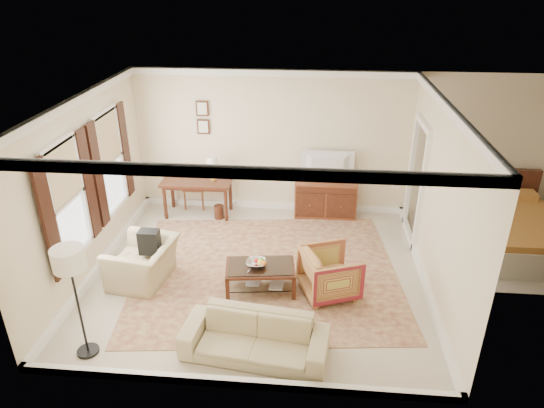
% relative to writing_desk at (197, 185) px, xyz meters
% --- Properties ---
extents(room_shell, '(5.51, 5.01, 2.91)m').
position_rel_writing_desk_xyz_m(room_shell, '(1.48, -2.05, 1.82)').
color(room_shell, beige).
rests_on(room_shell, ground).
extents(annex_bedroom, '(3.00, 2.70, 2.90)m').
position_rel_writing_desk_xyz_m(annex_bedroom, '(5.97, -0.90, -0.31)').
color(annex_bedroom, beige).
rests_on(annex_bedroom, ground).
extents(window_front, '(0.12, 1.56, 1.80)m').
position_rel_writing_desk_xyz_m(window_front, '(-1.22, -2.75, 0.90)').
color(window_front, '#CCB284').
rests_on(window_front, room_shell).
extents(window_rear, '(0.12, 1.56, 1.80)m').
position_rel_writing_desk_xyz_m(window_rear, '(-1.22, -1.15, 0.90)').
color(window_rear, '#CCB284').
rests_on(window_rear, room_shell).
extents(doorway, '(0.10, 1.12, 2.25)m').
position_rel_writing_desk_xyz_m(doorway, '(4.19, -0.55, 0.42)').
color(doorway, white).
rests_on(doorway, room_shell).
extents(rug, '(4.71, 4.16, 0.01)m').
position_rel_writing_desk_xyz_m(rug, '(1.60, -2.00, -0.65)').
color(rug, maroon).
rests_on(rug, room_shell).
extents(writing_desk, '(1.40, 0.70, 0.76)m').
position_rel_writing_desk_xyz_m(writing_desk, '(0.00, 0.00, 0.00)').
color(writing_desk, '#4E2416').
rests_on(writing_desk, room_shell).
extents(desk_chair, '(0.53, 0.53, 1.05)m').
position_rel_writing_desk_xyz_m(desk_chair, '(-0.14, 0.35, -0.13)').
color(desk_chair, brown).
rests_on(desk_chair, room_shell).
extents(desk_lamp, '(0.32, 0.32, 0.50)m').
position_rel_writing_desk_xyz_m(desk_lamp, '(0.33, 0.00, 0.36)').
color(desk_lamp, silver).
rests_on(desk_lamp, writing_desk).
extents(framed_prints, '(0.25, 0.04, 0.68)m').
position_rel_writing_desk_xyz_m(framed_prints, '(0.10, 0.42, 1.29)').
color(framed_prints, '#4E2416').
rests_on(framed_prints, room_shell).
extents(sideboard, '(1.24, 0.48, 0.76)m').
position_rel_writing_desk_xyz_m(sideboard, '(2.60, 0.18, -0.27)').
color(sideboard, brown).
rests_on(sideboard, room_shell).
extents(tv, '(1.01, 0.58, 0.13)m').
position_rel_writing_desk_xyz_m(tv, '(2.60, 0.16, 0.61)').
color(tv, black).
rests_on(tv, sideboard).
extents(coffee_table, '(1.14, 0.75, 0.45)m').
position_rel_writing_desk_xyz_m(coffee_table, '(1.56, -2.51, -0.31)').
color(coffee_table, '#4E2416').
rests_on(coffee_table, room_shell).
extents(fruit_bowl, '(0.42, 0.42, 0.10)m').
position_rel_writing_desk_xyz_m(fruit_bowl, '(1.50, -2.51, -0.15)').
color(fruit_bowl, silver).
rests_on(fruit_bowl, coffee_table).
extents(book_a, '(0.28, 0.05, 0.38)m').
position_rel_writing_desk_xyz_m(book_a, '(1.35, -2.53, -0.48)').
color(book_a, brown).
rests_on(book_a, coffee_table).
extents(book_b, '(0.28, 0.05, 0.38)m').
position_rel_writing_desk_xyz_m(book_b, '(1.72, -2.59, -0.48)').
color(book_b, brown).
rests_on(book_b, coffee_table).
extents(striped_armchair, '(0.99, 1.02, 0.83)m').
position_rel_writing_desk_xyz_m(striped_armchair, '(2.64, -2.51, -0.24)').
color(striped_armchair, maroon).
rests_on(striped_armchair, room_shell).
extents(club_armchair, '(0.84, 1.14, 0.92)m').
position_rel_writing_desk_xyz_m(club_armchair, '(-0.35, -2.43, -0.20)').
color(club_armchair, tan).
rests_on(club_armchair, room_shell).
extents(backpack, '(0.25, 0.34, 0.40)m').
position_rel_writing_desk_xyz_m(backpack, '(-0.24, -2.31, 0.05)').
color(backpack, black).
rests_on(backpack, club_armchair).
extents(sofa, '(1.95, 0.79, 0.74)m').
position_rel_writing_desk_xyz_m(sofa, '(1.65, -3.94, -0.28)').
color(sofa, tan).
rests_on(sofa, room_shell).
extents(floor_lamp, '(0.40, 0.40, 1.61)m').
position_rel_writing_desk_xyz_m(floor_lamp, '(-0.57, -4.11, 0.69)').
color(floor_lamp, black).
rests_on(floor_lamp, room_shell).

